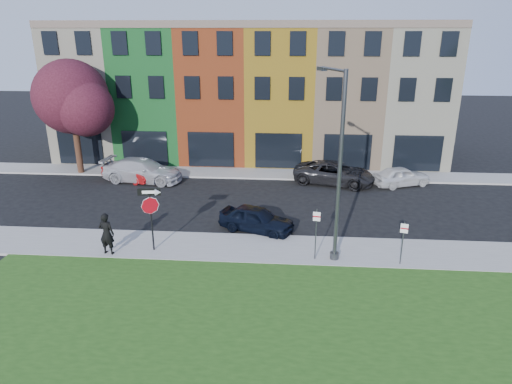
# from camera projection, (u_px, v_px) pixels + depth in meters

# --- Properties ---
(ground) EXTENTS (120.00, 120.00, 0.00)m
(ground) POSITION_uv_depth(u_px,v_px,m) (266.00, 283.00, 18.79)
(ground) COLOR black
(ground) RESTS_ON ground
(sidewalk_near) EXTENTS (40.00, 3.00, 0.12)m
(sidewalk_near) POSITION_uv_depth(u_px,v_px,m) (312.00, 251.00, 21.44)
(sidewalk_near) COLOR gray
(sidewalk_near) RESTS_ON ground
(sidewalk_far) EXTENTS (40.00, 2.40, 0.12)m
(sidewalk_far) POSITION_uv_depth(u_px,v_px,m) (236.00, 173.00, 33.08)
(sidewalk_far) COLOR gray
(sidewalk_far) RESTS_ON ground
(rowhouse_block) EXTENTS (30.00, 10.12, 10.00)m
(rowhouse_block) POSITION_uv_depth(u_px,v_px,m) (250.00, 93.00, 37.20)
(rowhouse_block) COLOR beige
(rowhouse_block) RESTS_ON ground
(stop_sign) EXTENTS (1.05, 0.16, 3.05)m
(stop_sign) POSITION_uv_depth(u_px,v_px,m) (150.00, 207.00, 20.68)
(stop_sign) COLOR black
(stop_sign) RESTS_ON sidewalk_near
(man) EXTENTS (0.87, 0.69, 1.99)m
(man) POSITION_uv_depth(u_px,v_px,m) (107.00, 234.00, 20.73)
(man) COLOR black
(man) RESTS_ON sidewalk_near
(sedan_near) EXTENTS (4.18, 4.96, 1.33)m
(sedan_near) POSITION_uv_depth(u_px,v_px,m) (257.00, 219.00, 23.48)
(sedan_near) COLOR black
(sedan_near) RESTS_ON ground
(parked_car_red) EXTENTS (4.10, 4.81, 1.27)m
(parked_car_red) POSITION_uv_depth(u_px,v_px,m) (129.00, 172.00, 31.46)
(parked_car_red) COLOR maroon
(parked_car_red) RESTS_ON ground
(parked_car_silver) EXTENTS (3.61, 6.02, 1.58)m
(parked_car_silver) POSITION_uv_depth(u_px,v_px,m) (143.00, 170.00, 31.23)
(parked_car_silver) COLOR #AFAEB3
(parked_car_silver) RESTS_ON ground
(parked_car_dark) EXTENTS (5.18, 6.64, 1.50)m
(parked_car_dark) POSITION_uv_depth(u_px,v_px,m) (334.00, 173.00, 30.75)
(parked_car_dark) COLOR black
(parked_car_dark) RESTS_ON ground
(parked_car_white) EXTENTS (4.24, 4.95, 1.32)m
(parked_car_white) POSITION_uv_depth(u_px,v_px,m) (401.00, 176.00, 30.40)
(parked_car_white) COLOR silver
(parked_car_white) RESTS_ON ground
(street_lamp) EXTENTS (1.24, 2.44, 8.30)m
(street_lamp) POSITION_uv_depth(u_px,v_px,m) (337.00, 168.00, 19.36)
(street_lamp) COLOR #424446
(street_lamp) RESTS_ON sidewalk_near
(parking_sign_a) EXTENTS (0.32, 0.10, 2.41)m
(parking_sign_a) POSITION_uv_depth(u_px,v_px,m) (316.00, 229.00, 20.05)
(parking_sign_a) COLOR #424446
(parking_sign_a) RESTS_ON sidewalk_near
(parking_sign_b) EXTENTS (0.31, 0.12, 1.99)m
(parking_sign_b) POSITION_uv_depth(u_px,v_px,m) (403.00, 238.00, 19.69)
(parking_sign_b) COLOR #424446
(parking_sign_b) RESTS_ON sidewalk_near
(tree_purple) EXTENTS (6.10, 5.34, 7.95)m
(tree_purple) POSITION_uv_depth(u_px,v_px,m) (73.00, 99.00, 31.38)
(tree_purple) COLOR #321B10
(tree_purple) RESTS_ON sidewalk_far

